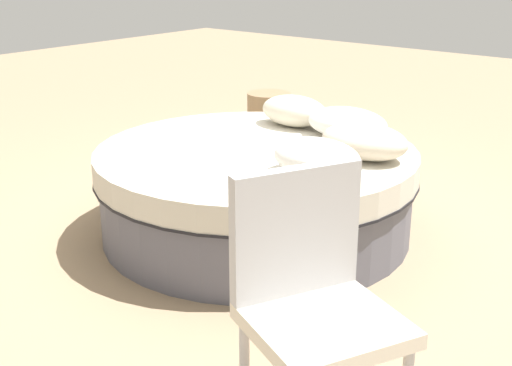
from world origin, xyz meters
TOP-DOWN VIEW (x-y plane):
  - ground_plane at (0.00, 0.00)m, footprint 16.00×16.00m
  - round_bed at (0.00, 0.00)m, footprint 1.99×1.99m
  - throw_pillow_0 at (-0.57, 0.18)m, footprint 0.50×0.38m
  - throw_pillow_1 at (-0.61, -0.26)m, footprint 0.54×0.38m
  - throw_pillow_2 at (-0.28, -0.58)m, footprint 0.55×0.38m
  - throw_pillow_3 at (0.16, -0.61)m, footprint 0.50×0.31m
  - patio_chair at (-1.29, 1.25)m, footprint 0.67×0.68m
  - side_table at (1.23, -1.67)m, footprint 0.39×0.39m

SIDE VIEW (x-z plane):
  - ground_plane at x=0.00m, z-range 0.00..0.00m
  - side_table at x=1.23m, z-range 0.00..0.47m
  - round_bed at x=0.00m, z-range 0.01..0.56m
  - patio_chair at x=-1.29m, z-range 0.07..1.05m
  - throw_pillow_2 at x=-0.28m, z-range 0.55..0.75m
  - throw_pillow_0 at x=-0.57m, z-range 0.55..0.75m
  - throw_pillow_1 at x=-0.61m, z-range 0.55..0.76m
  - throw_pillow_3 at x=0.16m, z-range 0.55..0.76m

